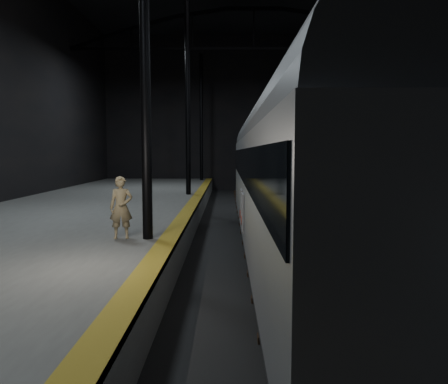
{
  "coord_description": "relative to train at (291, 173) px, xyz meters",
  "views": [
    {
      "loc": [
        -1.72,
        -15.25,
        3.26
      ],
      "look_at": [
        -1.82,
        -1.52,
        2.0
      ],
      "focal_mm": 35.0,
      "sensor_mm": 36.0,
      "label": 1
    }
  ],
  "objects": [
    {
      "name": "ground",
      "position": [
        0.0,
        3.53,
        -2.69
      ],
      "size": [
        44.0,
        44.0,
        0.0
      ],
      "primitive_type": "plane",
      "color": "black",
      "rests_on": "ground"
    },
    {
      "name": "platform_left",
      "position": [
        -7.5,
        3.53,
        -2.19
      ],
      "size": [
        9.0,
        43.8,
        1.0
      ],
      "primitive_type": "cube",
      "color": "#4E4E4C",
      "rests_on": "ground"
    },
    {
      "name": "tactile_strip",
      "position": [
        -3.25,
        3.53,
        -1.68
      ],
      "size": [
        0.5,
        43.8,
        0.01
      ],
      "primitive_type": "cube",
      "color": "olive",
      "rests_on": "platform_left"
    },
    {
      "name": "track",
      "position": [
        0.0,
        3.53,
        -2.62
      ],
      "size": [
        2.4,
        43.0,
        0.24
      ],
      "color": "#3F3328",
      "rests_on": "ground"
    },
    {
      "name": "train",
      "position": [
        0.0,
        0.0,
        0.0
      ],
      "size": [
        2.71,
        18.03,
        4.82
      ],
      "color": "#AAADB2",
      "rests_on": "ground"
    },
    {
      "name": "woman",
      "position": [
        -4.49,
        -0.44,
        -0.87
      ],
      "size": [
        0.64,
        0.47,
        1.63
      ],
      "primitive_type": "imported",
      "rotation": [
        0.0,
        0.0,
        0.14
      ],
      "color": "tan",
      "rests_on": "platform_left"
    }
  ]
}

